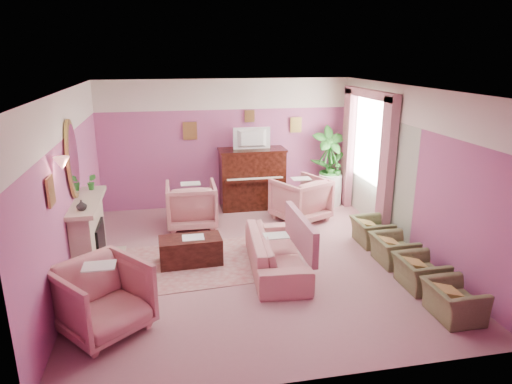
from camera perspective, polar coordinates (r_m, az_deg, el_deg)
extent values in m
cube|color=#9F6B73|center=(7.72, -0.43, -8.47)|extent=(5.50, 6.00, 0.01)
cube|color=beige|center=(6.99, -0.48, 12.74)|extent=(5.50, 6.00, 0.01)
cube|color=#8E4E88|center=(10.12, -3.64, 6.03)|extent=(5.50, 0.02, 2.80)
cube|color=#8E4E88|center=(4.49, 6.77, -8.42)|extent=(5.50, 0.02, 2.80)
cube|color=#8E4E88|center=(7.26, -22.30, 0.37)|extent=(0.02, 6.00, 2.80)
cube|color=#8E4E88|center=(8.18, 18.85, 2.51)|extent=(0.02, 6.00, 2.80)
cube|color=silver|center=(9.96, -3.75, 12.10)|extent=(5.50, 0.01, 0.65)
cube|color=#AAB69F|center=(9.36, 14.70, 2.57)|extent=(0.01, 3.00, 2.15)
cube|color=#BCAF92|center=(7.68, -20.16, -5.22)|extent=(0.30, 1.40, 1.10)
cube|color=black|center=(7.72, -19.31, -6.23)|extent=(0.18, 0.72, 0.68)
cube|color=orange|center=(7.79, -18.89, -7.43)|extent=(0.06, 0.54, 0.10)
cube|color=#BCAF92|center=(7.49, -20.37, -1.17)|extent=(0.40, 1.55, 0.07)
cube|color=#BCAF92|center=(7.86, -18.31, -8.80)|extent=(0.55, 1.50, 0.02)
ellipsoid|color=#AB9145|center=(7.35, -21.99, 3.82)|extent=(0.04, 0.72, 1.20)
ellipsoid|color=silver|center=(7.34, -21.80, 3.83)|extent=(0.01, 0.60, 1.06)
cone|color=#F49584|center=(6.29, -23.10, 3.33)|extent=(0.20, 0.20, 0.16)
cube|color=black|center=(10.06, -0.49, 1.61)|extent=(1.40, 0.60, 1.30)
cube|color=black|center=(9.71, -0.11, 1.47)|extent=(1.30, 0.12, 0.06)
cube|color=white|center=(9.70, -0.11, 1.69)|extent=(1.20, 0.08, 0.02)
cube|color=black|center=(9.90, -0.50, 5.29)|extent=(1.45, 0.65, 0.04)
imported|color=black|center=(9.80, -0.45, 6.89)|extent=(0.80, 0.12, 0.48)
cube|color=#AB9145|center=(9.95, -8.25, 7.57)|extent=(0.30, 0.03, 0.38)
cube|color=#AB9145|center=(10.33, 5.00, 8.36)|extent=(0.26, 0.03, 0.34)
cube|color=#AB9145|center=(10.06, -0.81, 9.46)|extent=(0.22, 0.03, 0.26)
cube|color=#AB9145|center=(6.04, -24.28, 0.11)|extent=(0.03, 0.28, 0.36)
cube|color=silver|center=(9.44, 14.14, 6.61)|extent=(0.03, 1.40, 1.80)
cube|color=#A86576|center=(8.68, 16.01, 2.88)|extent=(0.16, 0.34, 2.60)
cube|color=#A86576|center=(10.31, 11.44, 5.36)|extent=(0.16, 0.34, 2.60)
cube|color=#A86576|center=(9.30, 14.07, 11.82)|extent=(0.16, 2.20, 0.16)
imported|color=#2B7F29|center=(7.96, -19.85, 1.21)|extent=(0.16, 0.16, 0.28)
imported|color=silver|center=(6.99, -20.98, -1.56)|extent=(0.16, 0.16, 0.16)
cube|color=#A96F6E|center=(7.65, -7.26, -8.80)|extent=(2.62, 1.97, 0.01)
cube|color=black|center=(7.58, -8.18, -7.27)|extent=(1.02, 0.55, 0.45)
cube|color=silver|center=(7.49, -7.87, -5.65)|extent=(0.35, 0.28, 0.01)
imported|color=tan|center=(7.25, 2.51, -6.71)|extent=(0.67, 2.01, 0.81)
cube|color=#A86576|center=(7.27, 5.60, -5.04)|extent=(0.10, 1.52, 0.56)
imported|color=tan|center=(9.06, -8.09, -1.31)|extent=(0.96, 0.96, 1.00)
imported|color=tan|center=(9.37, 5.59, -0.61)|extent=(0.96, 0.96, 1.00)
imported|color=tan|center=(5.99, -18.67, -12.08)|extent=(0.96, 0.96, 1.00)
imported|color=#646A41|center=(6.57, 23.48, -11.82)|extent=(0.50, 0.71, 0.62)
imported|color=#646A41|center=(7.17, 19.82, -8.90)|extent=(0.50, 0.71, 0.62)
imported|color=#646A41|center=(7.82, 16.79, -6.43)|extent=(0.50, 0.71, 0.62)
imported|color=#646A41|center=(8.49, 14.26, -4.32)|extent=(0.50, 0.71, 0.62)
cylinder|color=silver|center=(10.49, 9.22, 0.33)|extent=(0.52, 0.52, 0.70)
imported|color=#2B7F29|center=(10.35, 9.35, 3.09)|extent=(0.30, 0.30, 0.34)
imported|color=#2B7F29|center=(10.31, 10.16, 2.82)|extent=(0.16, 0.16, 0.28)
cylinder|color=brown|center=(10.58, 8.85, -0.54)|extent=(0.34, 0.34, 0.34)
imported|color=#2B7F29|center=(10.35, 9.07, 4.17)|extent=(0.76, 0.76, 1.44)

